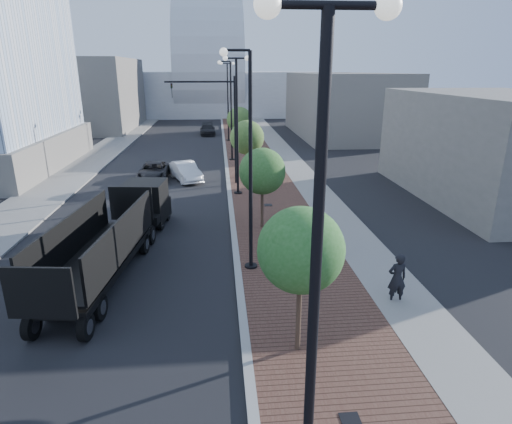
{
  "coord_description": "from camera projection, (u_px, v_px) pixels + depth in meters",
  "views": [
    {
      "loc": [
        -0.7,
        -7.3,
        8.42
      ],
      "look_at": [
        1.0,
        12.0,
        2.0
      ],
      "focal_mm": 30.2,
      "sensor_mm": 36.0,
      "label": 1
    }
  ],
  "objects": [
    {
      "name": "concrete_strip",
      "position": [
        280.0,
        149.0,
        47.93
      ],
      "size": [
        2.4,
        140.0,
        0.13
      ],
      "primitive_type": "cube",
      "color": "slate",
      "rests_on": "ground"
    },
    {
      "name": "commercial_block_nw",
      "position": [
        85.0,
        94.0,
        63.11
      ],
      "size": [
        14.0,
        20.0,
        10.0
      ],
      "primitive_type": "cube",
      "color": "#68645E",
      "rests_on": "ground"
    },
    {
      "name": "tree_2",
      "position": [
        248.0,
        138.0,
        34.27
      ],
      "size": [
        2.72,
        2.72,
        4.65
      ],
      "color": "#382619",
      "rests_on": "ground"
    },
    {
      "name": "streetlight_1",
      "position": [
        248.0,
        174.0,
        17.74
      ],
      "size": [
        1.44,
        0.56,
        9.21
      ],
      "color": "black",
      "rests_on": "ground"
    },
    {
      "name": "tree_0",
      "position": [
        302.0,
        250.0,
        12.46
      ],
      "size": [
        2.58,
        2.56,
        4.75
      ],
      "color": "#382619",
      "rests_on": "ground"
    },
    {
      "name": "white_sedan",
      "position": [
        186.0,
        171.0,
        34.25
      ],
      "size": [
        3.04,
        4.69,
        1.46
      ],
      "primitive_type": "imported",
      "rotation": [
        0.0,
        0.0,
        0.37
      ],
      "color": "silver",
      "rests_on": "ground"
    },
    {
      "name": "curb",
      "position": [
        225.0,
        149.0,
        47.41
      ],
      "size": [
        0.3,
        140.0,
        0.14
      ],
      "primitive_type": "cube",
      "color": "gray",
      "rests_on": "ground"
    },
    {
      "name": "west_sidewalk",
      "position": [
        104.0,
        151.0,
        46.33
      ],
      "size": [
        4.0,
        140.0,
        0.12
      ],
      "primitive_type": "cube",
      "color": "slate",
      "rests_on": "ground"
    },
    {
      "name": "sidewalk",
      "position": [
        256.0,
        149.0,
        47.7
      ],
      "size": [
        7.0,
        140.0,
        0.12
      ],
      "primitive_type": "cube",
      "color": "#4C2D23",
      "rests_on": "ground"
    },
    {
      "name": "dark_car_far",
      "position": [
        208.0,
        129.0,
        58.39
      ],
      "size": [
        2.14,
        4.93,
        1.41
      ],
      "primitive_type": "imported",
      "rotation": [
        0.0,
        0.0,
        0.03
      ],
      "color": "black",
      "rests_on": "ground"
    },
    {
      "name": "tree_1",
      "position": [
        263.0,
        171.0,
        22.92
      ],
      "size": [
        2.52,
        2.49,
        4.53
      ],
      "color": "#382619",
      "rests_on": "ground"
    },
    {
      "name": "streetlight_2",
      "position": [
        237.0,
        126.0,
        28.94
      ],
      "size": [
        1.72,
        0.56,
        9.28
      ],
      "color": "black",
      "rests_on": "ground"
    },
    {
      "name": "dark_car_mid",
      "position": [
        154.0,
        171.0,
        34.53
      ],
      "size": [
        2.29,
        4.92,
        1.36
      ],
      "primitive_type": "imported",
      "rotation": [
        0.0,
        0.0,
        -0.0
      ],
      "color": "black",
      "rests_on": "ground"
    },
    {
      "name": "utility_cover_1",
      "position": [
        299.0,
        286.0,
        17.33
      ],
      "size": [
        0.5,
        0.5,
        0.02
      ],
      "primitive_type": "cube",
      "color": "black",
      "rests_on": "sidewalk"
    },
    {
      "name": "convention_center",
      "position": [
        210.0,
        82.0,
        87.93
      ],
      "size": [
        50.0,
        30.0,
        50.0
      ],
      "color": "#ABAFB6",
      "rests_on": "ground"
    },
    {
      "name": "streetlight_0",
      "position": [
        313.0,
        330.0,
        6.25
      ],
      "size": [
        1.72,
        0.56,
        9.28
      ],
      "color": "black",
      "rests_on": "ground"
    },
    {
      "name": "streetlight_3",
      "position": [
        230.0,
        115.0,
        40.43
      ],
      "size": [
        1.44,
        0.56,
        9.21
      ],
      "color": "black",
      "rests_on": "ground"
    },
    {
      "name": "streetlight_4",
      "position": [
        228.0,
        101.0,
        51.64
      ],
      "size": [
        1.72,
        0.56,
        9.28
      ],
      "color": "black",
      "rests_on": "ground"
    },
    {
      "name": "dump_truck",
      "position": [
        127.0,
        225.0,
        20.87
      ],
      "size": [
        3.59,
        13.46,
        2.94
      ],
      "rotation": [
        0.0,
        0.0,
        -0.11
      ],
      "color": "black",
      "rests_on": "ground"
    },
    {
      "name": "tree_3",
      "position": [
        240.0,
        120.0,
        45.58
      ],
      "size": [
        2.68,
        2.68,
        4.72
      ],
      "color": "#382619",
      "rests_on": "ground"
    },
    {
      "name": "pedestrian",
      "position": [
        397.0,
        278.0,
        16.08
      ],
      "size": [
        0.76,
        0.52,
        2.0
      ],
      "primitive_type": "imported",
      "rotation": [
        0.0,
        0.0,
        3.2
      ],
      "color": "black",
      "rests_on": "ground"
    },
    {
      "name": "utility_cover_0",
      "position": [
        351.0,
        420.0,
        10.71
      ],
      "size": [
        0.5,
        0.5,
        0.02
      ],
      "primitive_type": "cube",
      "color": "black",
      "rests_on": "sidewalk"
    },
    {
      "name": "traffic_mast",
      "position": [
        223.0,
        119.0,
        31.65
      ],
      "size": [
        5.09,
        0.2,
        8.0
      ],
      "color": "black",
      "rests_on": "ground"
    },
    {
      "name": "utility_cover_2",
      "position": [
        268.0,
        205.0,
        27.73
      ],
      "size": [
        0.5,
        0.5,
        0.02
      ],
      "primitive_type": "cube",
      "color": "black",
      "rests_on": "sidewalk"
    },
    {
      "name": "commercial_block_ne",
      "position": [
        344.0,
        105.0,
        56.96
      ],
      "size": [
        12.0,
        22.0,
        8.0
      ],
      "primitive_type": "cube",
      "color": "slate",
      "rests_on": "ground"
    },
    {
      "name": "commercial_block_e",
      "position": [
        497.0,
        147.0,
        28.91
      ],
      "size": [
        10.0,
        16.0,
        7.0
      ],
      "primitive_type": "cube",
      "color": "#635F59",
      "rests_on": "ground"
    }
  ]
}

